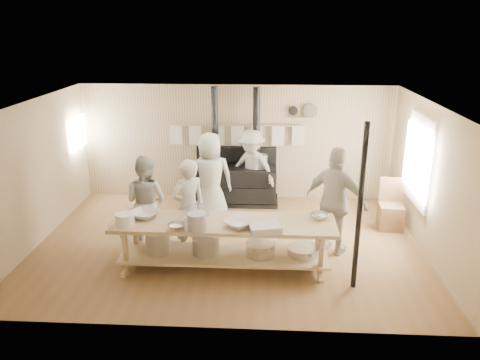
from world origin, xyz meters
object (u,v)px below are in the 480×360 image
object	(u,v)px
roasting_pan	(265,228)
cook_by_window	(251,169)
prep_table	(223,240)
cook_right	(336,202)
cook_center	(210,178)
chair	(391,214)
cook_far_left	(188,207)
stove	(235,180)
cook_left	(146,201)

from	to	relation	value
roasting_pan	cook_by_window	bearing A→B (deg)	95.53
prep_table	cook_right	size ratio (longest dim) A/B	1.87
cook_right	roasting_pan	xyz separation A→B (m)	(-1.21, -1.01, -0.06)
cook_center	chair	world-z (taller)	cook_center
prep_table	roasting_pan	bearing A→B (deg)	-26.10
cook_center	cook_right	xyz separation A→B (m)	(2.31, -1.24, 0.03)
prep_table	cook_center	bearing A→B (deg)	102.51
prep_table	cook_right	distance (m)	2.05
cook_right	cook_by_window	xyz separation A→B (m)	(-1.52, 2.17, -0.10)
prep_table	cook_far_left	size ratio (longest dim) A/B	2.10
stove	cook_by_window	bearing A→B (deg)	-24.76
cook_center	cook_by_window	world-z (taller)	cook_center
cook_right	cook_by_window	bearing A→B (deg)	-25.21
cook_left	cook_right	bearing A→B (deg)	-161.67
cook_left	roasting_pan	bearing A→B (deg)	172.34
stove	cook_left	xyz separation A→B (m)	(-1.46, -2.20, 0.33)
cook_left	cook_by_window	bearing A→B (deg)	-111.27
cook_far_left	cook_right	bearing A→B (deg)	149.09
cook_by_window	stove	bearing A→B (deg)	-179.87
cook_far_left	cook_center	size ratio (longest dim) A/B	0.92
stove	cook_far_left	bearing A→B (deg)	-105.04
stove	roasting_pan	xyz separation A→B (m)	(0.67, -3.35, 0.38)
prep_table	cook_center	size ratio (longest dim) A/B	1.94
stove	roasting_pan	bearing A→B (deg)	-78.66
cook_left	cook_center	world-z (taller)	cook_center
chair	cook_right	bearing A→B (deg)	-134.19
cook_by_window	chair	size ratio (longest dim) A/B	1.73
cook_far_left	roasting_pan	world-z (taller)	cook_far_left
cook_far_left	roasting_pan	distance (m)	1.61
cook_far_left	chair	world-z (taller)	cook_far_left
cook_center	roasting_pan	bearing A→B (deg)	99.12
cook_center	cook_right	distance (m)	2.62
cook_far_left	cook_center	world-z (taller)	cook_center
cook_far_left	roasting_pan	bearing A→B (deg)	112.40
prep_table	cook_left	distance (m)	1.70
cook_center	cook_by_window	distance (m)	1.22
cook_right	prep_table	bearing A→B (deg)	49.66
prep_table	cook_far_left	bearing A→B (deg)	138.79
roasting_pan	cook_center	bearing A→B (deg)	116.04
stove	roasting_pan	world-z (taller)	stove
prep_table	chair	size ratio (longest dim) A/B	3.63
stove	roasting_pan	size ratio (longest dim) A/B	5.46
prep_table	cook_center	world-z (taller)	cook_center
stove	cook_right	xyz separation A→B (m)	(1.88, -2.33, 0.44)
roasting_pan	cook_right	bearing A→B (deg)	39.89
cook_by_window	roasting_pan	distance (m)	3.20
cook_center	cook_left	bearing A→B (deg)	30.00
cook_left	roasting_pan	xyz separation A→B (m)	(2.13, -1.15, 0.05)
roasting_pan	cook_left	bearing A→B (deg)	151.71
cook_right	chair	distance (m)	1.82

